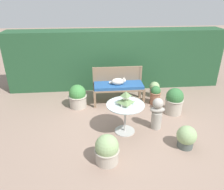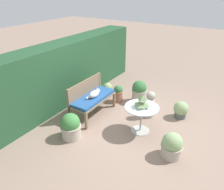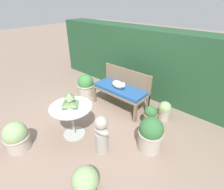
{
  "view_description": "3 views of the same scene",
  "coord_description": "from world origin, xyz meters",
  "px_view_note": "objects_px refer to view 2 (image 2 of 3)",
  "views": [
    {
      "loc": [
        -0.74,
        -4.22,
        2.75
      ],
      "look_at": [
        -0.31,
        0.3,
        0.58
      ],
      "focal_mm": 35.0,
      "sensor_mm": 36.0,
      "label": 1
    },
    {
      "loc": [
        -4.07,
        -2.01,
        3.13
      ],
      "look_at": [
        0.01,
        0.54,
        0.68
      ],
      "focal_mm": 35.0,
      "sensor_mm": 36.0,
      "label": 2
    },
    {
      "loc": [
        2.26,
        -1.81,
        2.41
      ],
      "look_at": [
        0.11,
        0.58,
        0.6
      ],
      "focal_mm": 28.0,
      "sensor_mm": 36.0,
      "label": 3
    }
  ],
  "objects_px": {
    "pagoda_birdhouse": "(142,102)",
    "cat": "(94,94)",
    "potted_plant_table_far": "(118,93)",
    "potted_plant_table_near": "(139,91)",
    "garden_bust": "(150,104)",
    "potted_plant_hedge_corner": "(172,146)",
    "patio_table": "(141,112)",
    "potted_plant_path_edge": "(71,126)",
    "potted_plant_bench_left": "(181,110)",
    "garden_bench": "(93,99)",
    "potted_plant_bench_right": "(107,90)"
  },
  "relations": [
    {
      "from": "pagoda_birdhouse",
      "to": "cat",
      "type": "bearing_deg",
      "value": 89.41
    },
    {
      "from": "potted_plant_table_far",
      "to": "cat",
      "type": "bearing_deg",
      "value": 172.06
    },
    {
      "from": "pagoda_birdhouse",
      "to": "potted_plant_table_near",
      "type": "relative_size",
      "value": 0.44
    },
    {
      "from": "garden_bust",
      "to": "potted_plant_hedge_corner",
      "type": "height_order",
      "value": "garden_bust"
    },
    {
      "from": "patio_table",
      "to": "potted_plant_path_edge",
      "type": "bearing_deg",
      "value": 130.49
    },
    {
      "from": "potted_plant_table_far",
      "to": "potted_plant_path_edge",
      "type": "bearing_deg",
      "value": 179.21
    },
    {
      "from": "potted_plant_hedge_corner",
      "to": "potted_plant_bench_left",
      "type": "bearing_deg",
      "value": 9.76
    },
    {
      "from": "potted_plant_path_edge",
      "to": "potted_plant_table_far",
      "type": "distance_m",
      "value": 2.05
    },
    {
      "from": "garden_bench",
      "to": "potted_plant_bench_right",
      "type": "relative_size",
      "value": 2.98
    },
    {
      "from": "pagoda_birdhouse",
      "to": "potted_plant_table_far",
      "type": "bearing_deg",
      "value": 50.34
    },
    {
      "from": "potted_plant_table_near",
      "to": "potted_plant_bench_left",
      "type": "distance_m",
      "value": 1.33
    },
    {
      "from": "cat",
      "to": "pagoda_birdhouse",
      "type": "distance_m",
      "value": 1.35
    },
    {
      "from": "pagoda_birdhouse",
      "to": "potted_plant_table_near",
      "type": "height_order",
      "value": "pagoda_birdhouse"
    },
    {
      "from": "potted_plant_bench_left",
      "to": "pagoda_birdhouse",
      "type": "bearing_deg",
      "value": 150.23
    },
    {
      "from": "patio_table",
      "to": "potted_plant_table_near",
      "type": "distance_m",
      "value": 1.49
    },
    {
      "from": "garden_bench",
      "to": "potted_plant_path_edge",
      "type": "relative_size",
      "value": 2.2
    },
    {
      "from": "patio_table",
      "to": "potted_plant_table_far",
      "type": "relative_size",
      "value": 1.54
    },
    {
      "from": "potted_plant_hedge_corner",
      "to": "potted_plant_bench_left",
      "type": "xyz_separation_m",
      "value": [
        1.54,
        0.27,
        -0.04
      ]
    },
    {
      "from": "pagoda_birdhouse",
      "to": "potted_plant_hedge_corner",
      "type": "height_order",
      "value": "pagoda_birdhouse"
    },
    {
      "from": "pagoda_birdhouse",
      "to": "garden_bust",
      "type": "bearing_deg",
      "value": 6.05
    },
    {
      "from": "cat",
      "to": "garden_bust",
      "type": "relative_size",
      "value": 0.59
    },
    {
      "from": "potted_plant_path_edge",
      "to": "potted_plant_bench_left",
      "type": "relative_size",
      "value": 1.34
    },
    {
      "from": "cat",
      "to": "patio_table",
      "type": "bearing_deg",
      "value": -87.11
    },
    {
      "from": "cat",
      "to": "garden_bust",
      "type": "xyz_separation_m",
      "value": [
        0.69,
        -1.26,
        -0.26
      ]
    },
    {
      "from": "patio_table",
      "to": "potted_plant_hedge_corner",
      "type": "relative_size",
      "value": 1.43
    },
    {
      "from": "potted_plant_table_far",
      "to": "potted_plant_bench_left",
      "type": "distance_m",
      "value": 1.83
    },
    {
      "from": "pagoda_birdhouse",
      "to": "potted_plant_path_edge",
      "type": "bearing_deg",
      "value": 130.49
    },
    {
      "from": "garden_bust",
      "to": "potted_plant_bench_right",
      "type": "distance_m",
      "value": 1.61
    },
    {
      "from": "garden_bust",
      "to": "potted_plant_hedge_corner",
      "type": "distance_m",
      "value": 1.51
    },
    {
      "from": "cat",
      "to": "patio_table",
      "type": "height_order",
      "value": "cat"
    },
    {
      "from": "potted_plant_table_near",
      "to": "potted_plant_table_far",
      "type": "height_order",
      "value": "potted_plant_table_near"
    },
    {
      "from": "cat",
      "to": "garden_bust",
      "type": "bearing_deg",
      "value": -57.73
    },
    {
      "from": "pagoda_birdhouse",
      "to": "potted_plant_path_edge",
      "type": "height_order",
      "value": "pagoda_birdhouse"
    },
    {
      "from": "potted_plant_table_near",
      "to": "potted_plant_table_far",
      "type": "distance_m",
      "value": 0.62
    },
    {
      "from": "potted_plant_hedge_corner",
      "to": "potted_plant_path_edge",
      "type": "bearing_deg",
      "value": 105.79
    },
    {
      "from": "potted_plant_table_near",
      "to": "potted_plant_bench_left",
      "type": "bearing_deg",
      "value": -99.58
    },
    {
      "from": "cat",
      "to": "potted_plant_bench_right",
      "type": "distance_m",
      "value": 1.18
    },
    {
      "from": "patio_table",
      "to": "potted_plant_bench_right",
      "type": "distance_m",
      "value": 1.99
    },
    {
      "from": "garden_bench",
      "to": "potted_plant_hedge_corner",
      "type": "relative_size",
      "value": 2.44
    },
    {
      "from": "garden_bench",
      "to": "potted_plant_hedge_corner",
      "type": "bearing_deg",
      "value": -101.87
    },
    {
      "from": "cat",
      "to": "potted_plant_hedge_corner",
      "type": "bearing_deg",
      "value": -98.27
    },
    {
      "from": "potted_plant_hedge_corner",
      "to": "cat",
      "type": "bearing_deg",
      "value": 78.25
    },
    {
      "from": "patio_table",
      "to": "potted_plant_path_edge",
      "type": "height_order",
      "value": "patio_table"
    },
    {
      "from": "potted_plant_hedge_corner",
      "to": "potted_plant_bench_left",
      "type": "distance_m",
      "value": 1.57
    },
    {
      "from": "potted_plant_table_near",
      "to": "potted_plant_path_edge",
      "type": "bearing_deg",
      "value": 166.83
    },
    {
      "from": "pagoda_birdhouse",
      "to": "potted_plant_path_edge",
      "type": "relative_size",
      "value": 0.48
    },
    {
      "from": "cat",
      "to": "potted_plant_table_near",
      "type": "relative_size",
      "value": 0.65
    },
    {
      "from": "garden_bust",
      "to": "potted_plant_path_edge",
      "type": "xyz_separation_m",
      "value": [
        -1.76,
        1.16,
        -0.08
      ]
    },
    {
      "from": "pagoda_birdhouse",
      "to": "garden_bust",
      "type": "distance_m",
      "value": 0.82
    },
    {
      "from": "potted_plant_path_edge",
      "to": "potted_plant_bench_right",
      "type": "xyz_separation_m",
      "value": [
        2.14,
        0.41,
        -0.06
      ]
    }
  ]
}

